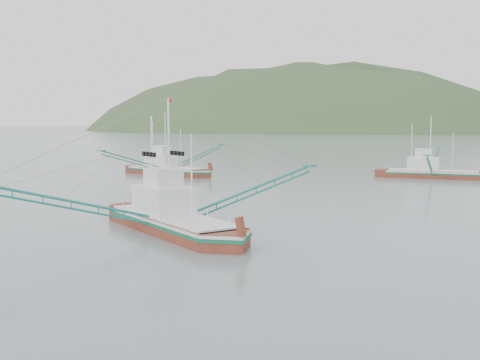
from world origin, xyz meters
The scene contains 5 objects.
ground centered at (0.00, 0.00, 0.00)m, with size 1200.00×1200.00×0.00m, color slate.
main_boat centered at (-2.48, 1.60, 1.93)m, with size 13.24×22.34×9.47m.
bg_boat_left centered at (-29.82, 33.47, 1.25)m, with size 12.50×22.15×8.98m.
bg_boat_far centered at (1.36, 48.42, 1.48)m, with size 11.94×20.70×8.48m.
headland_left centered at (-180.00, 360.00, 0.00)m, with size 448.00×308.00×210.00m, color #344C27.
Camera 1 is at (22.69, -28.60, 7.32)m, focal length 45.00 mm.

